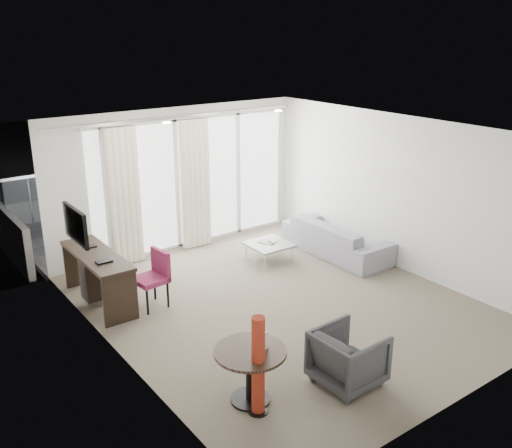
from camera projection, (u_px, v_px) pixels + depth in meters
floor at (280, 304)px, 8.53m from camera, size 5.00×6.00×0.00m
ceiling at (282, 131)px, 7.68m from camera, size 5.00×6.00×0.00m
wall_left at (115, 263)px, 6.71m from camera, size 0.00×6.00×2.60m
wall_right at (398, 193)px, 9.50m from camera, size 0.00×6.00×2.60m
wall_front at (464, 299)px, 5.82m from camera, size 5.00×0.00×2.60m
window_panel at (193, 182)px, 10.58m from camera, size 4.00×0.02×2.38m
window_frame at (194, 182)px, 10.57m from camera, size 4.10×0.06×2.44m
curtain_left at (124, 197)px, 9.64m from camera, size 0.60×0.20×2.38m
curtain_right at (195, 184)px, 10.43m from camera, size 0.60×0.20×2.38m
curtain_track at (180, 117)px, 9.88m from camera, size 4.80×0.04×0.04m
downlight_a at (167, 123)px, 8.40m from camera, size 0.12×0.12×0.02m
downlight_b at (278, 111)px, 9.57m from camera, size 0.12×0.12×0.02m
desk at (99, 279)px, 8.46m from camera, size 0.52×1.67×0.78m
tv at (75, 225)px, 7.82m from camera, size 0.05×0.80×0.50m
desk_chair at (150, 280)px, 8.31m from camera, size 0.51×0.49×0.86m
round_table at (250, 376)px, 6.23m from camera, size 0.80×0.80×0.64m
menu_card at (265, 343)px, 6.11m from camera, size 0.11×0.04×0.21m
red_lamp at (258, 366)px, 5.96m from camera, size 0.28×0.28×1.14m
tub_armchair at (348, 358)px, 6.55m from camera, size 0.75×0.73×0.66m
coffee_table at (269, 252)px, 10.07m from camera, size 0.73×0.73×0.32m
remote at (270, 241)px, 10.01m from camera, size 0.08×0.18×0.02m
magazine at (268, 240)px, 10.06m from camera, size 0.29×0.33×0.02m
sofa at (336, 238)px, 10.31m from camera, size 0.83×2.14×0.62m
terrace_slab at (159, 224)px, 12.15m from camera, size 5.60×3.00×0.12m
rattan_chair_a at (173, 198)px, 12.52m from camera, size 0.61×0.61×0.74m
rattan_chair_b at (201, 194)px, 12.75m from camera, size 0.66×0.66×0.77m
rattan_table at (200, 206)px, 12.36m from camera, size 0.51×0.51×0.49m
balustrade at (129, 184)px, 13.07m from camera, size 5.50×0.06×1.05m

